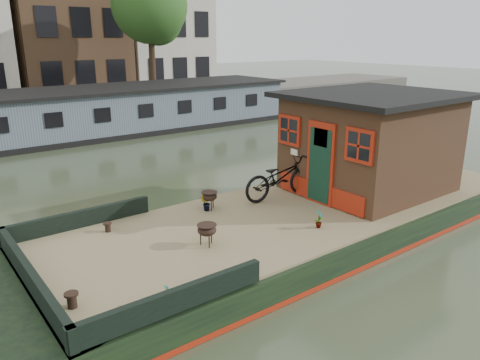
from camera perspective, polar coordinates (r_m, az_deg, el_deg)
ground at (r=11.00m, az=7.85°, el=-6.40°), size 120.00×120.00×0.00m
houseboat_hull at (r=10.06m, az=2.49°, el=-6.87°), size 14.01×4.02×0.60m
houseboat_deck at (r=10.77m, az=7.99°, el=-3.35°), size 11.80×3.80×0.05m
bow_bulwark at (r=8.17m, az=-18.36°, el=-9.45°), size 3.00×4.00×0.35m
cabin at (r=12.02m, az=15.65°, el=4.57°), size 4.00×3.50×2.42m
bicycle at (r=11.11m, az=4.85°, el=0.34°), size 2.00×0.83×1.03m
potted_plant_a at (r=9.56m, az=9.59°, el=-4.68°), size 0.25×0.22×0.40m
potted_plant_b at (r=10.38m, az=-4.21°, el=-2.80°), size 0.26×0.26×0.36m
potted_plant_e at (r=6.98m, az=-8.83°, el=-13.67°), size 0.19×0.20×0.32m
brazier_front at (r=8.69m, az=-4.05°, el=-6.70°), size 0.48×0.48×0.42m
brazier_rear at (r=10.46m, az=-3.73°, el=-2.49°), size 0.44×0.44×0.41m
bollard_port at (r=9.66m, az=-15.82°, el=-5.56°), size 0.17×0.17×0.19m
bollard_stbd at (r=7.27m, az=-19.81°, el=-13.63°), size 0.20×0.20×0.23m
far_houseboat at (r=22.51m, az=-18.25°, el=7.61°), size 20.40×4.40×2.11m
quay at (r=28.74m, az=-22.56°, el=8.01°), size 60.00×6.00×0.90m
tree_right at (r=29.38m, az=-10.78°, el=19.83°), size 4.40×4.40×7.40m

